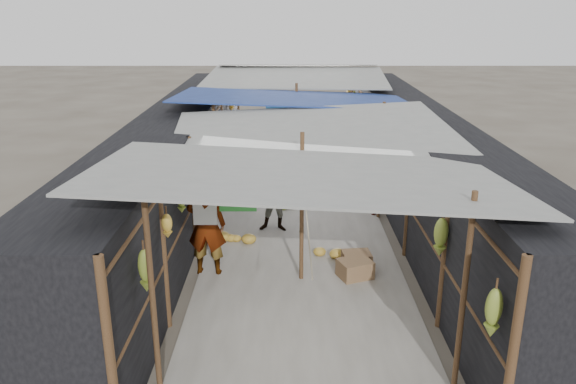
{
  "coord_description": "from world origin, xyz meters",
  "views": [
    {
      "loc": [
        -0.24,
        -5.77,
        4.5
      ],
      "look_at": [
        -0.23,
        4.04,
        1.25
      ],
      "focal_mm": 35.0,
      "sensor_mm": 36.0,
      "label": 1
    }
  ],
  "objects_px": {
    "crate_near": "(356,260)",
    "black_basin": "(350,187)",
    "shopper_blue": "(276,197)",
    "vendor_elderly": "(206,224)",
    "vendor_seated": "(373,196)"
  },
  "relations": [
    {
      "from": "crate_near",
      "to": "black_basin",
      "type": "relative_size",
      "value": 0.86
    },
    {
      "from": "shopper_blue",
      "to": "crate_near",
      "type": "bearing_deg",
      "value": -45.03
    },
    {
      "from": "black_basin",
      "to": "shopper_blue",
      "type": "xyz_separation_m",
      "value": [
        -1.85,
        -2.7,
        0.66
      ]
    },
    {
      "from": "black_basin",
      "to": "vendor_elderly",
      "type": "height_order",
      "value": "vendor_elderly"
    },
    {
      "from": "vendor_elderly",
      "to": "vendor_seated",
      "type": "relative_size",
      "value": 2.05
    },
    {
      "from": "crate_near",
      "to": "vendor_elderly",
      "type": "distance_m",
      "value": 2.77
    },
    {
      "from": "vendor_seated",
      "to": "crate_near",
      "type": "bearing_deg",
      "value": -25.27
    },
    {
      "from": "black_basin",
      "to": "vendor_elderly",
      "type": "relative_size",
      "value": 0.32
    },
    {
      "from": "vendor_elderly",
      "to": "vendor_seated",
      "type": "distance_m",
      "value": 4.47
    },
    {
      "from": "crate_near",
      "to": "shopper_blue",
      "type": "xyz_separation_m",
      "value": [
        -1.48,
        1.79,
        0.59
      ]
    },
    {
      "from": "crate_near",
      "to": "vendor_elderly",
      "type": "bearing_deg",
      "value": 178.06
    },
    {
      "from": "crate_near",
      "to": "shopper_blue",
      "type": "height_order",
      "value": "shopper_blue"
    },
    {
      "from": "black_basin",
      "to": "crate_near",
      "type": "bearing_deg",
      "value": -94.66
    },
    {
      "from": "vendor_elderly",
      "to": "crate_near",
      "type": "bearing_deg",
      "value": -171.08
    },
    {
      "from": "crate_near",
      "to": "black_basin",
      "type": "distance_m",
      "value": 4.5
    }
  ]
}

